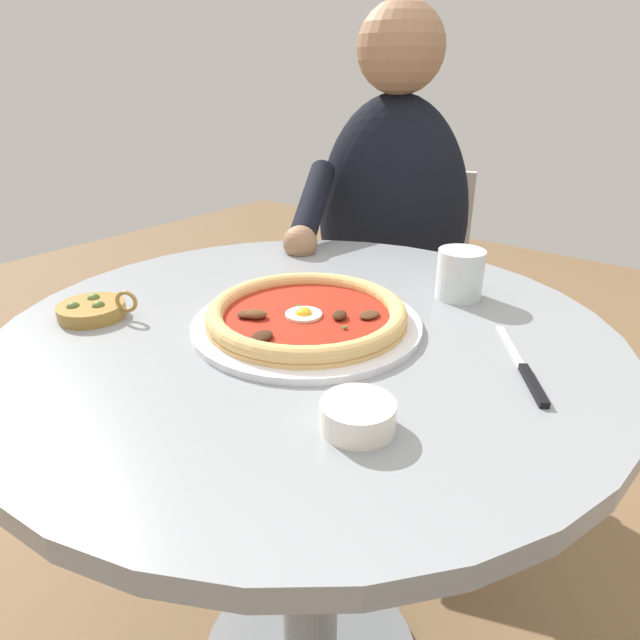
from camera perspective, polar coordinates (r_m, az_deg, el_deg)
dining_table at (r=0.88m, az=-1.26°, el=-10.68°), size 0.88×0.88×0.73m
pizza_on_plate at (r=0.79m, az=-1.40°, el=0.37°), size 0.33×0.33×0.04m
water_glass at (r=0.92m, az=14.19°, el=4.38°), size 0.07×0.07×0.08m
steak_knife at (r=0.72m, az=20.49°, el=-5.14°), size 0.18×0.13×0.01m
ramekin_capers at (r=0.58m, az=3.91°, el=-9.69°), size 0.08×0.08×0.03m
olive_pan at (r=0.89m, az=-22.40°, el=1.01°), size 0.10×0.11×0.04m
diner_person at (r=1.44m, az=6.88°, el=2.69°), size 0.56×0.42×1.21m
cafe_chair_diner at (r=1.58m, az=7.85°, el=3.09°), size 0.52×0.52×0.82m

